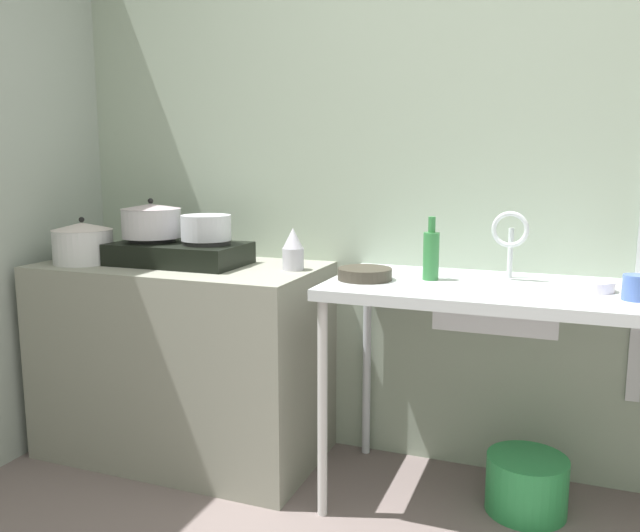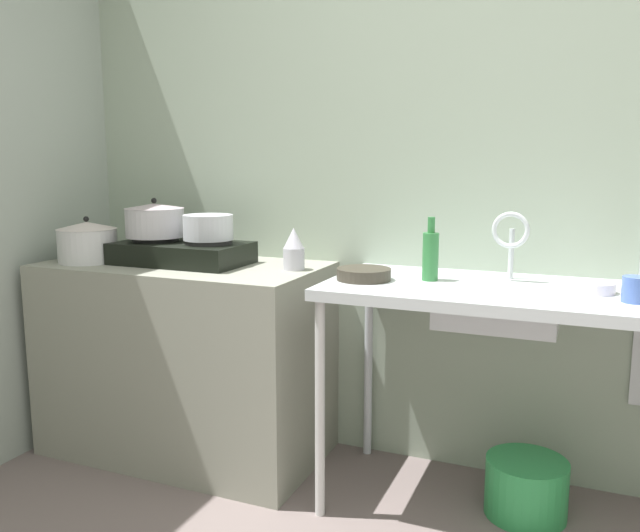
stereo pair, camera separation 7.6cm
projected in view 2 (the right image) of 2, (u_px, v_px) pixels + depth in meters
name	position (u px, v px, depth m)	size (l,w,h in m)	color
wall_back	(512.00, 170.00, 2.53)	(4.73, 0.10, 2.51)	#99A994
counter_concrete	(186.00, 358.00, 2.84)	(1.21, 0.63, 0.85)	gray
counter_sink	(550.00, 308.00, 2.20)	(1.56, 0.63, 0.85)	silver
stove	(182.00, 252.00, 2.76)	(0.57, 0.33, 0.11)	black
pot_on_left_burner	(155.00, 220.00, 2.79)	(0.26, 0.26, 0.17)	silver
pot_on_right_burner	(208.00, 227.00, 2.69)	(0.21, 0.21, 0.11)	silver
pot_beside_stove	(87.00, 242.00, 2.80)	(0.26, 0.26, 0.20)	silver
percolator	(294.00, 249.00, 2.60)	(0.09, 0.09, 0.17)	#BAB8C6
sink_basin	(498.00, 306.00, 2.25)	(0.41, 0.33, 0.13)	silver
faucet	(511.00, 235.00, 2.34)	(0.13, 0.08, 0.26)	silver
frying_pan	(364.00, 274.00, 2.39)	(0.20, 0.20, 0.04)	#393329
cup_by_rack	(636.00, 290.00, 2.00)	(0.08, 0.08, 0.08)	#4968B8
small_bowl_on_drainboard	(592.00, 287.00, 2.16)	(0.15, 0.15, 0.04)	silver
bottle_by_sink	(430.00, 255.00, 2.36)	(0.06, 0.06, 0.24)	#30783C
bucket_on_floor	(526.00, 487.00, 2.35)	(0.29, 0.29, 0.21)	#2C8F49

